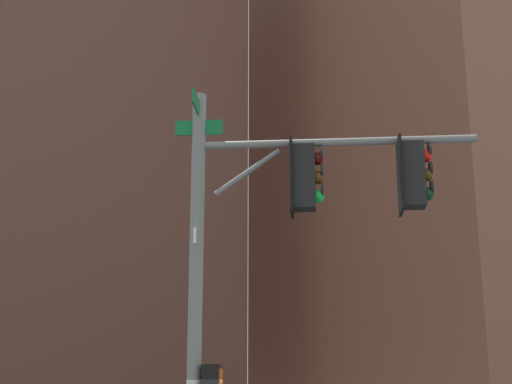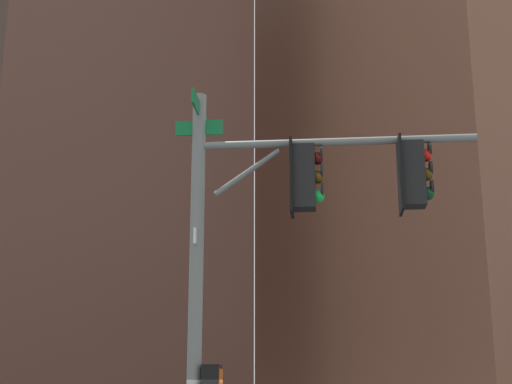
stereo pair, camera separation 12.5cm
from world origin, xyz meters
TOP-DOWN VIEW (x-y plane):
  - signal_pole_assembly at (-0.83, -1.32)m, footprint 3.11×3.85m
  - building_brick_nearside at (25.46, -32.20)m, footprint 21.35×18.12m
  - building_brick_midblock at (35.00, -10.09)m, footprint 16.18×14.85m

SIDE VIEW (x-z plane):
  - signal_pole_assembly at x=-0.83m, z-range 1.14..8.05m
  - building_brick_midblock at x=35.00m, z-range 0.00..35.01m
  - building_brick_nearside at x=25.46m, z-range 0.00..57.38m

